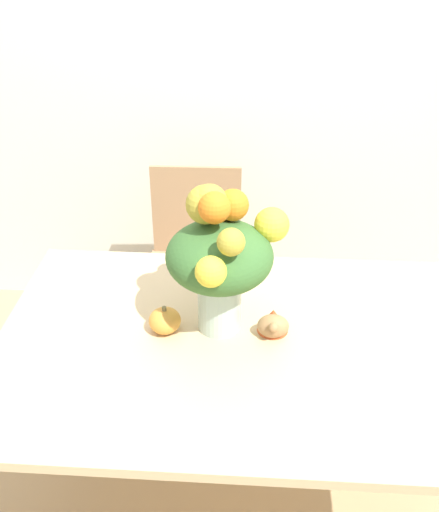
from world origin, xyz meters
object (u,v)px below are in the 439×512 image
(dining_chair_near_window, at_px, (195,265))
(pumpkin, at_px, (165,320))
(flower_vase, at_px, (220,254))
(turkey_figurine, at_px, (273,323))

(dining_chair_near_window, bearing_deg, pumpkin, -91.14)
(flower_vase, xyz_separation_m, pumpkin, (-0.16, -0.04, -0.21))
(pumpkin, distance_m, dining_chair_near_window, 0.91)
(pumpkin, xyz_separation_m, dining_chair_near_window, (-0.00, 0.84, -0.34))
(flower_vase, height_order, pumpkin, flower_vase)
(flower_vase, distance_m, dining_chair_near_window, 0.99)
(pumpkin, bearing_deg, dining_chair_near_window, 90.17)
(flower_vase, distance_m, turkey_figurine, 0.27)
(turkey_figurine, height_order, dining_chair_near_window, dining_chair_near_window)
(flower_vase, relative_size, turkey_figurine, 3.66)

